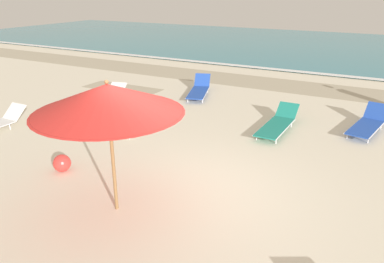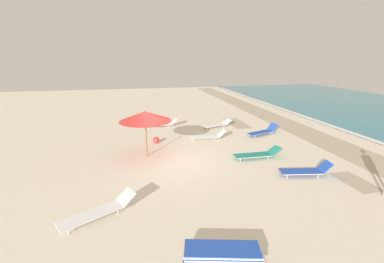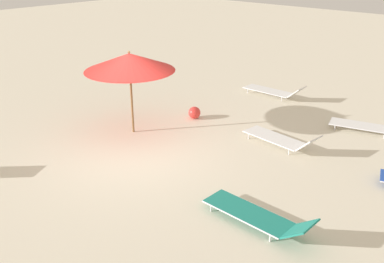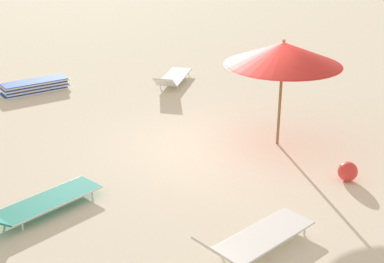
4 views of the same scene
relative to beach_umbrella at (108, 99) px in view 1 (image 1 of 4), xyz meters
The scene contains 9 objects.
ground_plane 2.46m from the beach_umbrella, 51.26° to the left, with size 60.00×60.00×0.16m.
ocean_water 22.04m from the beach_umbrella, 87.90° to the left, with size 60.00×18.24×0.07m.
beach_umbrella is the anchor object (origin of this frame).
sun_lounger_under_umbrella 7.84m from the beach_umbrella, 106.40° to the left, with size 1.25×2.20×0.60m.
sun_lounger_near_water_left 5.65m from the beach_umbrella, 75.02° to the left, with size 0.66×2.24×0.52m.
sun_lounger_mid_beach_solo 4.52m from the beach_umbrella, 118.33° to the left, with size 0.82×2.17×0.57m.
sun_lounger_mid_beach_pair_a 6.94m from the beach_umbrella, 131.57° to the left, with size 1.18×2.24×0.47m.
sun_lounger_mid_beach_pair_b 7.44m from the beach_umbrella, 60.51° to the left, with size 0.95×2.10×0.58m.
beach_ball 2.74m from the beach_umbrella, 162.97° to the left, with size 0.38×0.38×0.38m.
Camera 1 is at (3.09, -5.38, 3.66)m, focal length 35.00 mm.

